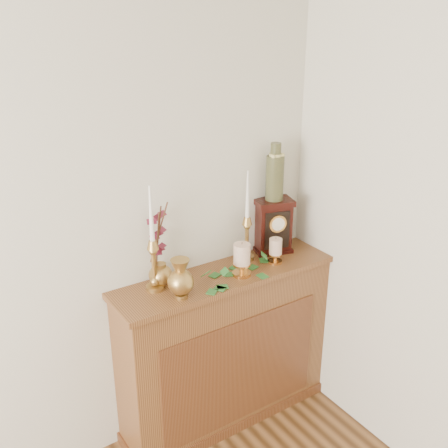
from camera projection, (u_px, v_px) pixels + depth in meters
console_shelf at (226, 352)px, 2.90m from camera, size 1.24×0.34×0.93m
candlestick_left at (153, 257)px, 2.49m from camera, size 0.09×0.09×0.53m
candlestick_center at (247, 231)px, 2.81m from camera, size 0.08×0.08×0.50m
bud_vase at (181, 279)px, 2.44m from camera, size 0.12×0.12×0.20m
ginger_jar at (158, 246)px, 2.55m from camera, size 0.18×0.19×0.44m
pillar_candle_left at (242, 258)px, 2.66m from camera, size 0.10×0.10×0.19m
pillar_candle_right at (275, 249)px, 2.80m from camera, size 0.08×0.08×0.15m
ivy_garland at (234, 273)px, 2.68m from camera, size 0.49×0.18×0.09m
mantel_clock at (273, 226)px, 2.91m from camera, size 0.24×0.19×0.31m
ceramic_vase at (275, 175)px, 2.80m from camera, size 0.10×0.10×0.31m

